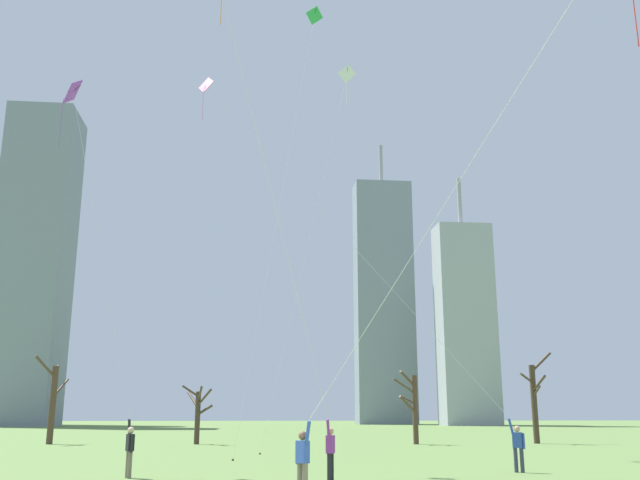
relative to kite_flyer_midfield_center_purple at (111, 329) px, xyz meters
name	(u,v)px	position (x,y,z in m)	size (l,w,h in m)	color
kite_flyer_midfield_center_purple	(111,329)	(0.00, 0.00, 0.00)	(4.80, 6.25, 16.77)	#726656
kite_flyer_midfield_right_red	(356,370)	(7.57, -9.33, -1.97)	(5.74, 8.38, 11.57)	#726656
kite_flyer_foreground_right_pink	(457,375)	(12.85, 0.31, -1.57)	(12.66, 5.55, 17.51)	#33384C
kite_flyer_foreground_left_orange	(314,382)	(7.04, -3.93, -2.02)	(4.51, 4.21, 15.47)	black
distant_kite_low_near_trees_green	(310,42)	(8.03, 10.57, 17.95)	(4.56, 4.19, 25.52)	green
distant_kite_high_overhead_white	(342,97)	(10.33, 13.87, 16.14)	(5.70, 2.29, 23.48)	white
bare_tree_right_of_center	(53,400)	(-8.68, 25.86, -2.05)	(1.88, 2.88, 6.02)	#4C3828
bare_tree_leftmost	(198,412)	(1.48, 24.76, -2.85)	(2.23, 3.32, 4.00)	#423326
bare_tree_rightmost	(413,406)	(16.42, 23.29, -2.46)	(1.78, 1.20, 4.98)	#4C3828
bare_tree_left_of_center	(535,399)	(25.36, 23.66, -1.93)	(2.95, 1.98, 6.44)	#423326
skyline_mid_tower_right	(34,262)	(-32.77, 97.11, 22.53)	(11.23, 11.27, 55.11)	gray
skyline_slender_spire	(466,322)	(44.37, 99.99, 13.39)	(10.09, 6.43, 46.31)	#9EA3AD
skyline_short_annex	(384,299)	(32.28, 116.34, 20.10)	(11.81, 6.33, 59.22)	gray
skyline_squat_block	(42,280)	(-36.94, 116.54, 22.89)	(6.42, 7.92, 60.15)	gray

